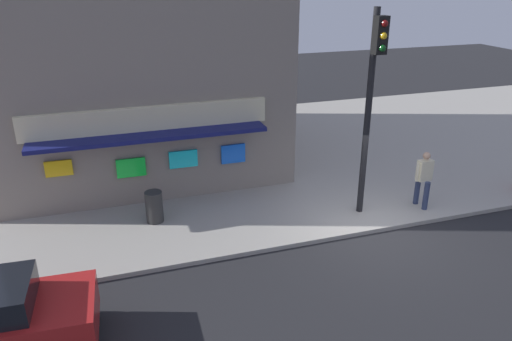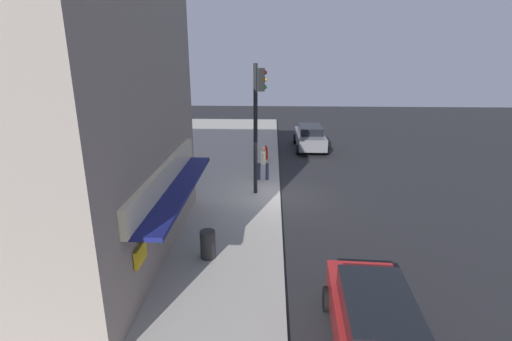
# 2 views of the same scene
# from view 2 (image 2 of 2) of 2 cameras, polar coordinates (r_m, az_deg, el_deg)

# --- Properties ---
(ground_plane) EXTENTS (58.91, 58.91, 0.00)m
(ground_plane) POSITION_cam_2_polar(r_m,az_deg,el_deg) (17.65, 3.60, -3.89)
(ground_plane) COLOR #232326
(sidewalk) EXTENTS (39.28, 13.26, 0.12)m
(sidewalk) POSITION_cam_2_polar(r_m,az_deg,el_deg) (18.68, -17.21, -3.24)
(sidewalk) COLOR #A39E93
(sidewalk) RESTS_ON ground_plane
(corner_building) EXTENTS (9.25, 9.89, 8.69)m
(corner_building) POSITION_cam_2_polar(r_m,az_deg,el_deg) (13.55, -32.87, 6.38)
(corner_building) COLOR gray
(corner_building) RESTS_ON sidewalk
(traffic_light) EXTENTS (0.32, 0.58, 5.76)m
(traffic_light) POSITION_cam_2_polar(r_m,az_deg,el_deg) (16.80, 0.26, 8.45)
(traffic_light) COLOR black
(traffic_light) RESTS_ON sidewalk
(fire_hydrant) EXTENTS (0.53, 0.29, 0.84)m
(fire_hydrant) POSITION_cam_2_polar(r_m,az_deg,el_deg) (23.06, 1.40, 2.66)
(fire_hydrant) COLOR red
(fire_hydrant) RESTS_ON sidewalk
(trash_can) EXTENTS (0.49, 0.49, 0.91)m
(trash_can) POSITION_cam_2_polar(r_m,az_deg,el_deg) (12.40, -7.14, -10.80)
(trash_can) COLOR #2D2D2D
(trash_can) RESTS_ON sidewalk
(pedestrian) EXTENTS (0.58, 0.58, 1.74)m
(pedestrian) POSITION_cam_2_polar(r_m,az_deg,el_deg) (19.23, 1.06, 1.36)
(pedestrian) COLOR navy
(pedestrian) RESTS_ON sidewalk
(parked_car_grey) EXTENTS (4.56, 2.01, 1.56)m
(parked_car_grey) POSITION_cam_2_polar(r_m,az_deg,el_deg) (26.17, 7.99, 4.95)
(parked_car_grey) COLOR slate
(parked_car_grey) RESTS_ON ground_plane
(parked_car_red) EXTENTS (4.65, 2.11, 1.56)m
(parked_car_red) POSITION_cam_2_polar(r_m,az_deg,el_deg) (9.12, 17.37, -21.44)
(parked_car_red) COLOR #AD1E1E
(parked_car_red) RESTS_ON ground_plane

